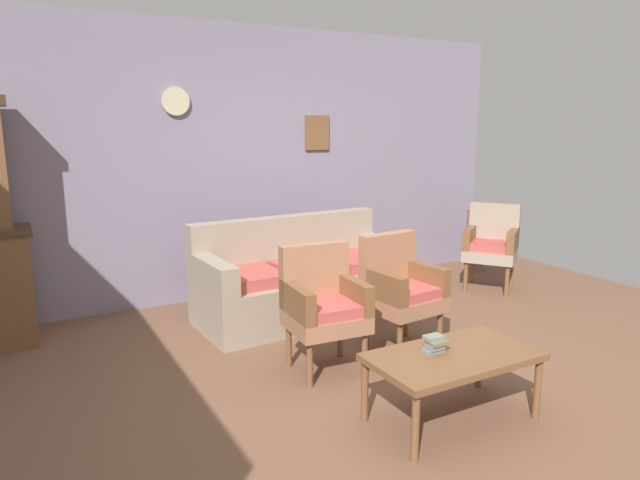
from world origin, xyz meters
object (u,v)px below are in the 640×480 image
at_px(floral_couch, 301,282).
at_px(armchair_row_middle, 323,303).
at_px(armchair_near_cabinet, 400,287).
at_px(book_stack_on_table, 435,344).
at_px(wingback_chair_by_fireplace, 491,243).
at_px(floor_vase_by_wall, 476,240).
at_px(coffee_table, 453,361).

distance_m(floral_couch, armchair_row_middle, 1.18).
bearing_deg(armchair_near_cabinet, book_stack_on_table, -116.13).
bearing_deg(book_stack_on_table, wingback_chair_by_fireplace, 38.53).
distance_m(floral_couch, wingback_chair_by_fireplace, 2.21).
bearing_deg(floral_couch, armchair_row_middle, -109.32).
bearing_deg(book_stack_on_table, floral_couch, 85.76).
relative_size(book_stack_on_table, floor_vase_by_wall, 0.18).
xyz_separation_m(wingback_chair_by_fireplace, book_stack_on_table, (-2.35, -1.87, -0.03)).
bearing_deg(armchair_row_middle, wingback_chair_by_fireplace, 19.93).
bearing_deg(floor_vase_by_wall, floral_couch, -169.51).
relative_size(coffee_table, floor_vase_by_wall, 1.34).
height_order(floral_couch, floor_vase_by_wall, floral_couch).
relative_size(floral_couch, coffee_table, 1.95).
bearing_deg(coffee_table, floral_couch, 88.11).
bearing_deg(floral_couch, wingback_chair_by_fireplace, -4.24).
bearing_deg(floor_vase_by_wall, armchair_row_middle, -152.18).
bearing_deg(armchair_near_cabinet, armchair_row_middle, -175.02).
bearing_deg(coffee_table, floor_vase_by_wall, 43.94).
xyz_separation_m(floral_couch, wingback_chair_by_fireplace, (2.20, -0.16, 0.17)).
height_order(book_stack_on_table, floor_vase_by_wall, floor_vase_by_wall).
distance_m(wingback_chair_by_fireplace, book_stack_on_table, 3.01).
bearing_deg(coffee_table, book_stack_on_table, 138.60).
distance_m(armchair_row_middle, coffee_table, 1.06).
xyz_separation_m(floral_couch, book_stack_on_table, (-0.15, -2.04, 0.15)).
height_order(armchair_near_cabinet, wingback_chair_by_fireplace, same).
height_order(wingback_chair_by_fireplace, floor_vase_by_wall, wingback_chair_by_fireplace).
height_order(floral_couch, coffee_table, floral_couch).
bearing_deg(armchair_near_cabinet, floor_vase_by_wall, 33.72).
bearing_deg(floral_couch, floor_vase_by_wall, 10.49).
xyz_separation_m(armchair_row_middle, wingback_chair_by_fireplace, (2.59, 0.94, 0.00)).
bearing_deg(wingback_chair_by_fireplace, coffee_table, -139.42).
relative_size(armchair_row_middle, book_stack_on_table, 6.62).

